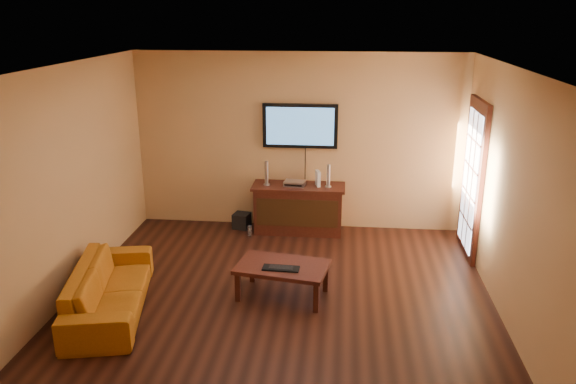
# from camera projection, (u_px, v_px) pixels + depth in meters

# --- Properties ---
(ground_plane) EXTENTS (5.00, 5.00, 0.00)m
(ground_plane) POSITION_uv_depth(u_px,v_px,m) (280.00, 301.00, 6.61)
(ground_plane) COLOR black
(ground_plane) RESTS_ON ground
(room_walls) EXTENTS (5.00, 5.00, 5.00)m
(room_walls) POSITION_uv_depth(u_px,v_px,m) (285.00, 150.00, 6.68)
(room_walls) COLOR tan
(room_walls) RESTS_ON ground
(french_door) EXTENTS (0.07, 1.02, 2.22)m
(french_door) POSITION_uv_depth(u_px,v_px,m) (472.00, 181.00, 7.66)
(french_door) COLOR black
(french_door) RESTS_ON ground
(media_console) EXTENTS (1.40, 0.54, 0.74)m
(media_console) POSITION_uv_depth(u_px,v_px,m) (298.00, 208.00, 8.60)
(media_console) COLOR black
(media_console) RESTS_ON ground
(television) EXTENTS (1.13, 0.08, 0.67)m
(television) POSITION_uv_depth(u_px,v_px,m) (300.00, 126.00, 8.43)
(television) COLOR black
(television) RESTS_ON ground
(coffee_table) EXTENTS (1.15, 0.81, 0.41)m
(coffee_table) POSITION_uv_depth(u_px,v_px,m) (282.00, 269.00, 6.63)
(coffee_table) COLOR black
(coffee_table) RESTS_ON ground
(sofa) EXTENTS (0.93, 1.95, 0.73)m
(sofa) POSITION_uv_depth(u_px,v_px,m) (109.00, 281.00, 6.32)
(sofa) COLOR #AB5F13
(sofa) RESTS_ON ground
(speaker_left) EXTENTS (0.10, 0.10, 0.37)m
(speaker_left) POSITION_uv_depth(u_px,v_px,m) (267.00, 174.00, 8.46)
(speaker_left) COLOR silver
(speaker_left) RESTS_ON media_console
(speaker_right) EXTENTS (0.10, 0.10, 0.35)m
(speaker_right) POSITION_uv_depth(u_px,v_px,m) (328.00, 177.00, 8.36)
(speaker_right) COLOR silver
(speaker_right) RESTS_ON media_console
(av_receiver) EXTENTS (0.34, 0.26, 0.07)m
(av_receiver) POSITION_uv_depth(u_px,v_px,m) (295.00, 183.00, 8.47)
(av_receiver) COLOR silver
(av_receiver) RESTS_ON media_console
(game_console) EXTENTS (0.09, 0.18, 0.23)m
(game_console) POSITION_uv_depth(u_px,v_px,m) (318.00, 178.00, 8.43)
(game_console) COLOR white
(game_console) RESTS_ON media_console
(subwoofer) EXTENTS (0.28, 0.28, 0.24)m
(subwoofer) POSITION_uv_depth(u_px,v_px,m) (242.00, 221.00, 8.80)
(subwoofer) COLOR black
(subwoofer) RESTS_ON ground
(bottle) EXTENTS (0.06, 0.06, 0.19)m
(bottle) POSITION_uv_depth(u_px,v_px,m) (250.00, 231.00, 8.47)
(bottle) COLOR white
(bottle) RESTS_ON ground
(keyboard) EXTENTS (0.43, 0.18, 0.03)m
(keyboard) POSITION_uv_depth(u_px,v_px,m) (281.00, 268.00, 6.51)
(keyboard) COLOR black
(keyboard) RESTS_ON coffee_table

